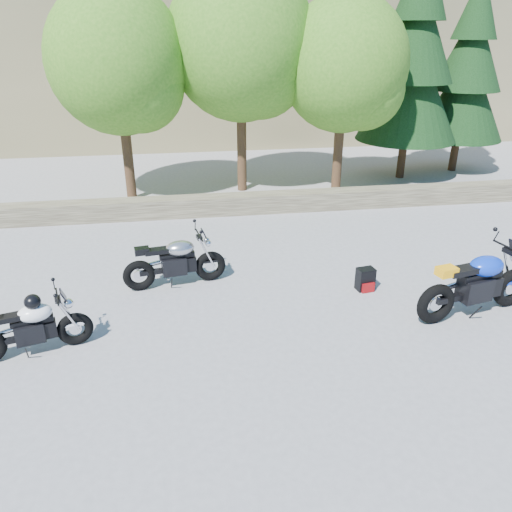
# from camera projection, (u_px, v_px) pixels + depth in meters

# --- Properties ---
(ground) EXTENTS (90.00, 90.00, 0.00)m
(ground) POSITION_uv_depth(u_px,v_px,m) (253.00, 321.00, 8.47)
(ground) COLOR gray
(ground) RESTS_ON ground
(stone_wall) EXTENTS (22.00, 0.55, 0.50)m
(stone_wall) POSITION_uv_depth(u_px,v_px,m) (223.00, 205.00, 13.32)
(stone_wall) COLOR #453D2E
(stone_wall) RESTS_ON ground
(tree_decid_left) EXTENTS (3.67, 3.67, 5.62)m
(tree_decid_left) POSITION_uv_depth(u_px,v_px,m) (122.00, 66.00, 13.05)
(tree_decid_left) COLOR #382314
(tree_decid_left) RESTS_ON ground
(tree_decid_mid) EXTENTS (4.08, 4.08, 6.24)m
(tree_decid_mid) POSITION_uv_depth(u_px,v_px,m) (245.00, 48.00, 13.71)
(tree_decid_mid) COLOR #382314
(tree_decid_mid) RESTS_ON ground
(tree_decid_right) EXTENTS (3.54, 3.54, 5.41)m
(tree_decid_right) POSITION_uv_depth(u_px,v_px,m) (348.00, 70.00, 13.78)
(tree_decid_right) COLOR #382314
(tree_decid_right) RESTS_ON ground
(conifer_near) EXTENTS (3.17, 3.17, 7.06)m
(conifer_near) POSITION_uv_depth(u_px,v_px,m) (414.00, 60.00, 15.19)
(conifer_near) COLOR #382314
(conifer_near) RESTS_ON ground
(conifer_far) EXTENTS (2.82, 2.82, 6.27)m
(conifer_far) POSITION_uv_depth(u_px,v_px,m) (468.00, 71.00, 16.21)
(conifer_far) COLOR #382314
(conifer_far) RESTS_ON ground
(silver_bike) EXTENTS (1.98, 0.62, 0.99)m
(silver_bike) POSITION_uv_depth(u_px,v_px,m) (176.00, 262.00, 9.48)
(silver_bike) COLOR black
(silver_bike) RESTS_ON ground
(white_bike) EXTENTS (1.76, 0.68, 0.99)m
(white_bike) POSITION_uv_depth(u_px,v_px,m) (29.00, 326.00, 7.43)
(white_bike) COLOR black
(white_bike) RESTS_ON ground
(blue_bike) EXTENTS (2.32, 0.81, 1.17)m
(blue_bike) POSITION_uv_depth(u_px,v_px,m) (477.00, 284.00, 8.46)
(blue_bike) COLOR black
(blue_bike) RESTS_ON ground
(backpack) EXTENTS (0.35, 0.31, 0.43)m
(backpack) POSITION_uv_depth(u_px,v_px,m) (365.00, 280.00, 9.41)
(backpack) COLOR black
(backpack) RESTS_ON ground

